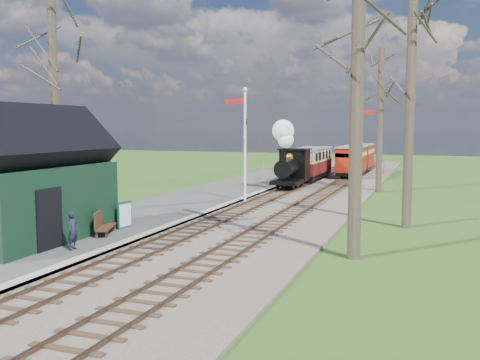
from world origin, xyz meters
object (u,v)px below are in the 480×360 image
(station_shed, at_px, (32,182))
(red_carriage_a, at_px, (352,161))
(red_carriage_b, at_px, (361,157))
(locomotive, at_px, (290,159))
(bench, at_px, (103,223))
(person, at_px, (73,231))
(coach, at_px, (310,162))
(sign_board, at_px, (125,215))
(semaphore_near, at_px, (244,137))
(semaphore_far, at_px, (357,140))

(station_shed, bearing_deg, red_carriage_a, 76.24)
(red_carriage_a, distance_m, red_carriage_b, 5.50)
(locomotive, bearing_deg, station_shed, -102.83)
(locomotive, relative_size, bench, 2.65)
(red_carriage_b, distance_m, person, 34.73)
(red_carriage_a, bearing_deg, coach, -128.37)
(red_carriage_a, xyz_separation_m, sign_board, (-5.08, -25.21, -0.70))
(person, bearing_deg, red_carriage_a, -14.25)
(coach, relative_size, person, 5.57)
(coach, height_order, sign_board, coach)
(semaphore_near, relative_size, red_carriage_b, 1.28)
(coach, distance_m, red_carriage_b, 9.16)
(semaphore_near, xyz_separation_m, semaphore_far, (5.14, 6.00, -0.27))
(locomotive, xyz_separation_m, bench, (-2.62, -17.10, -1.40))
(red_carriage_b, bearing_deg, semaphore_far, -83.54)
(red_carriage_a, bearing_deg, station_shed, -103.76)
(sign_board, relative_size, person, 0.84)
(red_carriage_a, relative_size, person, 3.85)
(semaphore_near, bearing_deg, sign_board, -100.69)
(semaphore_far, bearing_deg, semaphore_near, -130.60)
(station_shed, distance_m, semaphore_far, 20.01)
(semaphore_far, height_order, coach, semaphore_far)
(semaphore_far, bearing_deg, sign_board, -114.47)
(semaphore_near, height_order, semaphore_far, semaphore_near)
(sign_board, bearing_deg, red_carriage_a, 78.61)
(coach, bearing_deg, locomotive, -90.11)
(sign_board, bearing_deg, red_carriage_b, 80.61)
(semaphore_near, distance_m, semaphore_far, 7.91)
(station_shed, bearing_deg, locomotive, 77.17)
(semaphore_far, height_order, person, semaphore_far)
(red_carriage_a, xyz_separation_m, red_carriage_b, (0.00, 5.50, 0.00))
(person, bearing_deg, coach, -9.69)
(sign_board, bearing_deg, bench, -97.23)
(station_shed, distance_m, sign_board, 3.79)
(station_shed, height_order, bench, station_shed)
(red_carriage_a, relative_size, red_carriage_b, 1.00)
(station_shed, distance_m, red_carriage_b, 34.37)
(locomotive, bearing_deg, bench, -98.72)
(locomotive, distance_m, coach, 6.09)
(semaphore_near, distance_m, red_carriage_a, 16.65)
(red_carriage_a, bearing_deg, person, -99.18)
(station_shed, bearing_deg, red_carriage_b, 78.42)
(red_carriage_a, bearing_deg, red_carriage_b, 90.00)
(coach, bearing_deg, red_carriage_a, 51.63)
(coach, xyz_separation_m, bench, (-2.64, -23.17, -0.86))
(red_carriage_a, bearing_deg, semaphore_far, -80.09)
(sign_board, bearing_deg, station_shed, -121.70)
(semaphore_far, xyz_separation_m, coach, (-4.37, 6.87, -1.86))
(station_shed, bearing_deg, coach, 80.20)
(semaphore_far, bearing_deg, red_carriage_b, 96.46)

